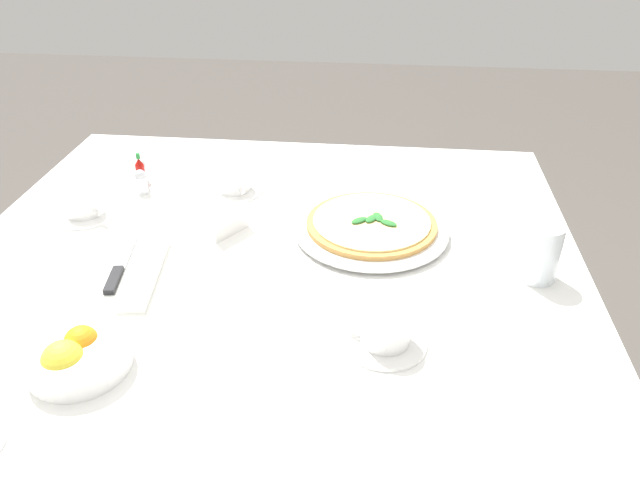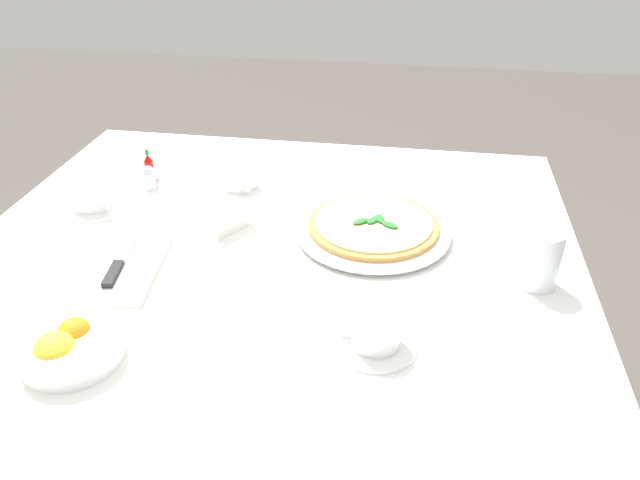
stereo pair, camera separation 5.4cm
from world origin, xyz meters
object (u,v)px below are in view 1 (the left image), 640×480
at_px(coffee_cup_near_right, 234,181).
at_px(dinner_knife, 121,264).
at_px(salt_shaker, 141,172).
at_px(pepper_shaker, 141,183).
at_px(water_glass_near_left, 540,256).
at_px(pizza, 372,223).
at_px(hot_sauce_bottle, 141,173).
at_px(menu_card, 231,222).
at_px(coffee_cup_center_back, 84,204).
at_px(coffee_cup_far_right, 385,327).
at_px(pizza_plate, 371,229).
at_px(napkin_folded, 122,272).
at_px(citrus_bowl, 76,355).

relative_size(coffee_cup_near_right, dinner_knife, 0.66).
height_order(salt_shaker, pepper_shaker, same).
xyz_separation_m(coffee_cup_near_right, water_glass_near_left, (-0.28, -0.61, 0.02)).
height_order(coffee_cup_near_right, dinner_knife, coffee_cup_near_right).
distance_m(pizza, coffee_cup_near_right, 0.35).
distance_m(dinner_knife, hot_sauce_bottle, 0.36).
bearing_deg(menu_card, coffee_cup_center_back, 115.29).
bearing_deg(pepper_shaker, coffee_cup_center_back, 144.06).
bearing_deg(coffee_cup_far_right, menu_card, 45.92).
relative_size(pizza_plate, menu_card, 3.96).
xyz_separation_m(coffee_cup_far_right, coffee_cup_near_right, (0.49, 0.35, -0.01)).
height_order(napkin_folded, dinner_knife, dinner_knife).
xyz_separation_m(dinner_knife, menu_card, (0.16, -0.16, 0.01)).
height_order(coffee_cup_far_right, coffee_cup_center_back, coffee_cup_far_right).
bearing_deg(menu_card, hot_sauce_bottle, 86.62).
bearing_deg(dinner_knife, hot_sauce_bottle, 5.60).
bearing_deg(water_glass_near_left, coffee_cup_near_right, 65.60).
height_order(pizza, dinner_knife, pizza).
xyz_separation_m(pepper_shaker, menu_card, (-0.16, -0.24, 0.00)).
bearing_deg(menu_card, coffee_cup_far_right, -100.85).
relative_size(coffee_cup_near_right, napkin_folded, 0.55).
bearing_deg(napkin_folded, menu_card, -51.84).
bearing_deg(pizza, salt_shaker, 71.26).
xyz_separation_m(pizza, coffee_cup_center_back, (0.01, 0.60, 0.00)).
relative_size(coffee_cup_far_right, coffee_cup_near_right, 1.01).
relative_size(coffee_cup_far_right, citrus_bowl, 0.87).
distance_m(dinner_knife, salt_shaker, 0.39).
bearing_deg(citrus_bowl, dinner_knife, 6.59).
height_order(pizza, pepper_shaker, pepper_shaker).
bearing_deg(salt_shaker, dinner_knife, -165.37).
height_order(coffee_cup_center_back, napkin_folded, coffee_cup_center_back).
xyz_separation_m(coffee_cup_near_right, coffee_cup_center_back, (-0.14, 0.29, 0.00)).
relative_size(citrus_bowl, pepper_shaker, 2.67).
distance_m(napkin_folded, dinner_knife, 0.01).
bearing_deg(dinner_knife, salt_shaker, 6.01).
distance_m(coffee_cup_far_right, hot_sauce_bottle, 0.74).
height_order(napkin_folded, pepper_shaker, pepper_shaker).
relative_size(pizza_plate, dinner_knife, 1.57).
distance_m(coffee_cup_center_back, hot_sauce_bottle, 0.16).
bearing_deg(pepper_shaker, citrus_bowl, -169.28).
distance_m(coffee_cup_near_right, pepper_shaker, 0.21).
bearing_deg(pizza, coffee_cup_center_back, 88.82).
relative_size(pizza_plate, citrus_bowl, 2.05).
xyz_separation_m(pizza, salt_shaker, (0.18, 0.54, 0.00)).
relative_size(coffee_cup_center_back, hot_sauce_bottle, 1.57).
bearing_deg(salt_shaker, water_glass_near_left, -110.03).
relative_size(dinner_knife, hot_sauce_bottle, 2.36).
relative_size(napkin_folded, salt_shaker, 4.17).
distance_m(pizza, napkin_folded, 0.48).
distance_m(coffee_cup_center_back, citrus_bowl, 0.49).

